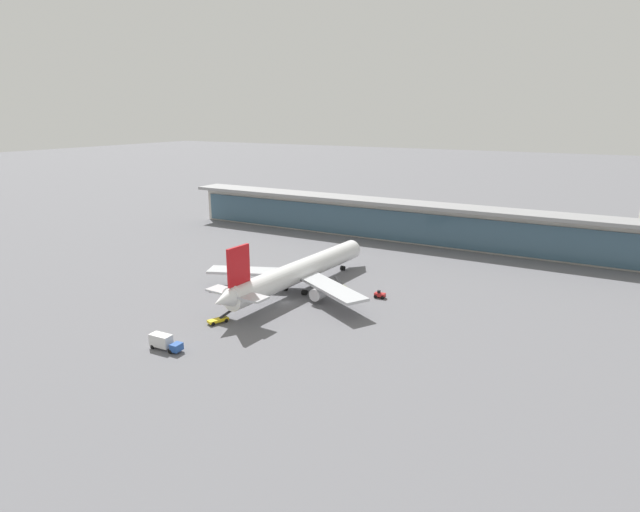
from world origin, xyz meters
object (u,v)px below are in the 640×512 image
service_truck_near_nose_blue (164,342)px  service_truck_by_tail_red (380,295)px  service_truck_under_wing_olive (342,287)px  airliner_on_stand (298,272)px  service_truck_mid_apron_grey (261,285)px  service_truck_on_taxiway_yellow (219,320)px

service_truck_near_nose_blue → service_truck_by_tail_red: 56.80m
service_truck_under_wing_olive → service_truck_by_tail_red: 11.55m
airliner_on_stand → service_truck_under_wing_olive: bearing=34.3°
airliner_on_stand → service_truck_mid_apron_grey: 10.82m
service_truck_mid_apron_grey → service_truck_by_tail_red: 32.30m
service_truck_under_wing_olive → service_truck_by_tail_red: size_ratio=2.12×
airliner_on_stand → service_truck_mid_apron_grey: airliner_on_stand is taller
service_truck_under_wing_olive → service_truck_on_taxiway_yellow: bearing=-112.2°
airliner_on_stand → service_truck_near_nose_blue: size_ratio=8.92×
service_truck_near_nose_blue → service_truck_on_taxiway_yellow: (0.56, 16.43, -0.88)m
service_truck_by_tail_red → service_truck_on_taxiway_yellow: bearing=-127.3°
service_truck_under_wing_olive → service_truck_on_taxiway_yellow: same height
service_truck_by_tail_red → service_truck_mid_apron_grey: bearing=-161.4°
service_truck_under_wing_olive → service_truck_mid_apron_grey: bearing=-149.4°
airliner_on_stand → service_truck_mid_apron_grey: size_ratio=8.66×
airliner_on_stand → service_truck_by_tail_red: 22.78m
service_truck_near_nose_blue → service_truck_by_tail_red: service_truck_near_nose_blue is taller
service_truck_under_wing_olive → service_truck_on_taxiway_yellow: 37.69m
service_truck_under_wing_olive → service_truck_mid_apron_grey: 22.20m
airliner_on_stand → service_truck_by_tail_red: size_ratio=22.15×
service_truck_near_nose_blue → service_truck_under_wing_olive: (14.83, 51.31, -0.88)m
airliner_on_stand → service_truck_by_tail_red: (21.52, 5.83, -4.64)m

